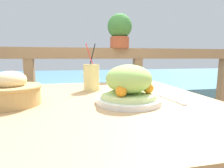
% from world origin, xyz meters
% --- Properties ---
extents(patio_table, '(0.98, 0.99, 0.71)m').
position_xyz_m(patio_table, '(0.00, 0.00, 0.62)').
color(patio_table, tan).
rests_on(patio_table, ground_plane).
extents(railing_fence, '(2.80, 0.08, 0.97)m').
position_xyz_m(railing_fence, '(0.00, 0.78, 0.70)').
color(railing_fence, '#937551').
rests_on(railing_fence, ground_plane).
extents(sea_backdrop, '(12.00, 4.00, 0.47)m').
position_xyz_m(sea_backdrop, '(0.00, 3.28, 0.24)').
color(sea_backdrop, teal).
rests_on(sea_backdrop, ground_plane).
extents(salad_plate, '(0.25, 0.25, 0.15)m').
position_xyz_m(salad_plate, '(0.11, -0.08, 0.78)').
color(salad_plate, silver).
rests_on(salad_plate, patio_table).
extents(drink_glass, '(0.08, 0.08, 0.25)m').
position_xyz_m(drink_glass, '(-0.01, 0.21, 0.78)').
color(drink_glass, '#DBCC7F').
rests_on(drink_glass, patio_table).
extents(bread_basket, '(0.21, 0.21, 0.13)m').
position_xyz_m(bread_basket, '(-0.32, -0.03, 0.76)').
color(bread_basket, tan).
rests_on(bread_basket, patio_table).
extents(potted_plant, '(0.21, 0.21, 0.29)m').
position_xyz_m(potted_plant, '(0.29, 0.78, 1.12)').
color(potted_plant, '#A34C2D').
rests_on(potted_plant, railing_fence).
extents(knife, '(0.03, 0.18, 0.00)m').
position_xyz_m(knife, '(0.30, -0.08, 0.72)').
color(knife, silver).
rests_on(knife, patio_table).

